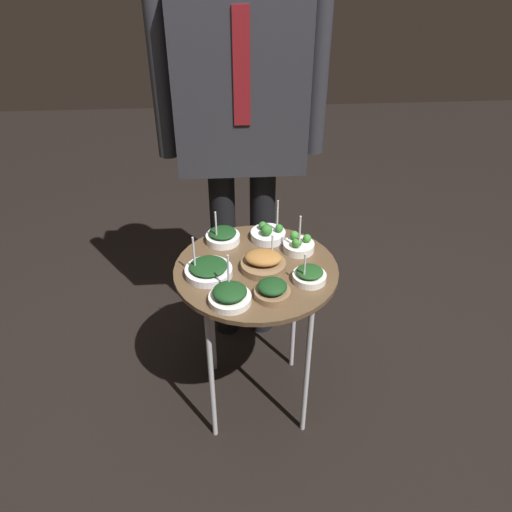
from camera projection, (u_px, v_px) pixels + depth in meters
name	position (u px, v px, depth m)	size (l,w,h in m)	color
ground_plane	(256.00, 396.00, 2.16)	(8.00, 8.00, 0.00)	black
serving_cart	(256.00, 281.00, 1.81)	(0.59, 0.59, 0.68)	brown
bowl_roast_near_rim	(263.00, 262.00, 1.75)	(0.16, 0.16, 0.12)	brown
bowl_broccoli_mid_left	(268.00, 234.00, 1.92)	(0.13, 0.13, 0.16)	silver
bowl_broccoli_back_left	(299.00, 245.00, 1.85)	(0.12, 0.12, 0.17)	silver
bowl_spinach_mid_right	(230.00, 295.00, 1.60)	(0.14, 0.14, 0.16)	silver
bowl_spinach_front_left	(208.00, 270.00, 1.73)	(0.17, 0.17, 0.16)	silver
bowl_spinach_front_center	(309.00, 275.00, 1.70)	(0.12, 0.12, 0.13)	silver
bowl_spinach_back_right	(272.00, 290.00, 1.63)	(0.12, 0.12, 0.06)	brown
bowl_spinach_center	(223.00, 236.00, 1.90)	(0.13, 0.13, 0.15)	white
waiter_figure	(241.00, 105.00, 1.89)	(0.66, 0.25, 1.78)	black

